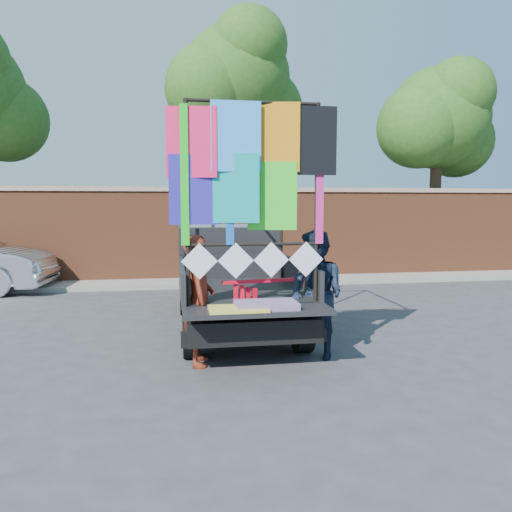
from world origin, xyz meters
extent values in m
plane|color=#38383A|center=(0.00, 0.00, 0.00)|extent=(90.00, 90.00, 0.00)
cube|color=brown|center=(0.00, 7.00, 1.25)|extent=(30.00, 0.35, 2.50)
cube|color=tan|center=(0.00, 7.00, 2.55)|extent=(30.00, 0.45, 0.12)
cube|color=gray|center=(0.00, 6.30, 0.06)|extent=(30.00, 1.20, 0.12)
sphere|color=#265618|center=(-5.60, 8.60, 4.55)|extent=(2.40, 2.40, 2.40)
cylinder|color=#38281C|center=(1.00, 8.20, 2.73)|extent=(0.36, 0.36, 5.46)
sphere|color=#265618|center=(1.00, 8.20, 5.85)|extent=(3.20, 3.20, 3.20)
sphere|color=#265618|center=(1.90, 8.60, 5.07)|extent=(2.40, 2.40, 2.40)
sphere|color=#265618|center=(0.20, 7.90, 5.46)|extent=(2.60, 2.60, 2.60)
sphere|color=#265618|center=(1.30, 7.60, 6.63)|extent=(2.20, 2.20, 2.20)
cylinder|color=#38281C|center=(7.50, 8.20, 2.27)|extent=(0.36, 0.36, 4.55)
sphere|color=#265618|center=(7.50, 8.20, 4.88)|extent=(3.20, 3.20, 3.20)
sphere|color=#265618|center=(8.40, 8.60, 4.23)|extent=(2.40, 2.40, 2.40)
sphere|color=#265618|center=(6.70, 7.90, 4.55)|extent=(2.60, 2.60, 2.60)
sphere|color=#265618|center=(7.80, 7.60, 5.52)|extent=(2.20, 2.20, 2.20)
cylinder|color=black|center=(-0.69, 2.76, 0.34)|extent=(0.23, 0.68, 0.68)
cylinder|color=black|center=(-0.69, -0.03, 0.34)|extent=(0.23, 0.68, 0.68)
cylinder|color=black|center=(0.92, 2.76, 0.34)|extent=(0.23, 0.68, 0.68)
cylinder|color=black|center=(0.92, -0.03, 0.34)|extent=(0.23, 0.68, 0.68)
cube|color=black|center=(0.11, 1.31, 0.52)|extent=(1.75, 4.34, 0.31)
cube|color=black|center=(0.11, 0.54, 0.81)|extent=(1.86, 2.37, 0.10)
cube|color=black|center=(-0.79, 0.54, 1.03)|extent=(0.06, 2.37, 0.46)
cube|color=black|center=(1.02, 0.54, 1.03)|extent=(0.06, 2.37, 0.46)
cube|color=black|center=(0.11, 1.70, 1.03)|extent=(1.86, 0.06, 0.46)
cube|color=black|center=(0.11, 2.71, 1.08)|extent=(1.86, 1.65, 1.29)
cube|color=#8C9EAD|center=(0.11, 2.24, 1.50)|extent=(1.65, 0.06, 0.57)
cube|color=#8C9EAD|center=(0.11, 3.48, 1.29)|extent=(1.65, 0.10, 0.72)
cube|color=black|center=(0.11, 3.84, 0.83)|extent=(1.81, 0.93, 0.57)
cube|color=black|center=(0.11, -0.91, 0.83)|extent=(1.86, 0.57, 0.06)
cube|color=black|center=(0.11, -0.67, 0.43)|extent=(1.91, 0.15, 0.19)
cylinder|color=black|center=(-0.73, -0.55, 2.15)|extent=(0.05, 0.05, 2.58)
cylinder|color=black|center=(-0.73, 1.62, 2.15)|extent=(0.05, 0.05, 2.58)
cylinder|color=black|center=(0.96, -0.55, 2.15)|extent=(0.05, 0.05, 2.58)
cylinder|color=black|center=(0.96, 1.62, 2.15)|extent=(0.05, 0.05, 2.58)
cylinder|color=black|center=(0.11, -0.55, 3.44)|extent=(1.75, 0.05, 0.05)
cylinder|color=black|center=(0.11, 1.62, 3.44)|extent=(1.75, 0.05, 0.05)
cylinder|color=black|center=(-0.73, 0.54, 3.44)|extent=(0.05, 2.22, 0.05)
cylinder|color=black|center=(0.96, 0.54, 3.44)|extent=(0.05, 2.22, 0.05)
cylinder|color=black|center=(0.11, -0.55, 1.63)|extent=(1.75, 0.04, 0.04)
cube|color=#FF1C5B|center=(-0.66, -0.57, 2.97)|extent=(0.64, 0.02, 0.88)
cube|color=#35A1FF|center=(-0.14, -0.61, 2.97)|extent=(0.64, 0.02, 0.88)
cube|color=orange|center=(0.37, -0.57, 2.97)|extent=(0.64, 0.02, 0.88)
cube|color=black|center=(0.89, -0.61, 2.97)|extent=(0.64, 0.02, 0.88)
cube|color=#2B21A9|center=(-0.66, -0.57, 2.30)|extent=(0.64, 0.02, 0.88)
cube|color=#0BA29D|center=(-0.14, -0.61, 2.30)|extent=(0.64, 0.02, 0.88)
cube|color=#30D826|center=(0.37, -0.57, 2.30)|extent=(0.64, 0.02, 0.88)
cube|color=#1AD61D|center=(-0.76, -0.59, 2.51)|extent=(0.10, 0.01, 1.75)
cube|color=#D82486|center=(0.99, -0.59, 2.51)|extent=(0.10, 0.01, 1.75)
cube|color=blue|center=(-0.20, -0.59, 2.51)|extent=(0.10, 0.01, 1.75)
cube|color=white|center=(-0.59, -0.58, 1.42)|extent=(0.47, 0.01, 0.47)
cube|color=white|center=(-0.12, -0.58, 1.42)|extent=(0.47, 0.01, 0.47)
cube|color=white|center=(0.35, -0.58, 1.42)|extent=(0.47, 0.01, 0.47)
cube|color=white|center=(0.82, -0.58, 1.42)|extent=(0.47, 0.01, 0.47)
cube|color=#DA3051|center=(0.22, -0.91, 0.90)|extent=(0.77, 0.46, 0.08)
cube|color=#D8C944|center=(-0.14, -0.98, 0.88)|extent=(0.72, 0.41, 0.04)
imported|color=maroon|center=(-0.59, -0.34, 0.88)|extent=(0.45, 0.66, 1.75)
imported|color=black|center=(1.05, -0.29, 0.90)|extent=(1.03, 1.10, 1.79)
cube|color=red|center=(0.23, -0.32, 1.11)|extent=(1.02, 0.19, 0.04)
cube|color=red|center=(-0.09, -0.34, 0.79)|extent=(0.06, 0.02, 0.59)
cube|color=red|center=(-0.01, -0.34, 0.77)|extent=(0.06, 0.02, 0.59)
cube|color=red|center=(0.08, -0.34, 0.75)|extent=(0.06, 0.02, 0.59)
cube|color=red|center=(0.17, -0.34, 0.73)|extent=(0.06, 0.02, 0.59)
camera|label=1|loc=(-0.91, -6.93, 2.16)|focal=35.00mm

